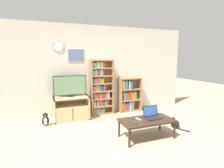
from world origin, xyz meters
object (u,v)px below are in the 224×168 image
at_px(coffee_table, 147,121).
at_px(remote_near_laptop, 138,119).
at_px(laptop, 152,115).
at_px(remote_far_from_laptop, 134,122).
at_px(bookshelf_short, 128,95).
at_px(penguin_figurine, 45,120).
at_px(television, 70,86).
at_px(cat, 175,123).
at_px(bookshelf_tall, 100,88).
at_px(tv_stand, 72,108).

distance_m(coffee_table, remote_near_laptop, 0.19).
distance_m(laptop, remote_far_from_laptop, 0.53).
bearing_deg(bookshelf_short, remote_near_laptop, -109.61).
height_order(coffee_table, remote_far_from_laptop, remote_far_from_laptop).
bearing_deg(laptop, remote_near_laptop, 177.01).
height_order(laptop, penguin_figurine, laptop).
xyz_separation_m(television, bookshelf_short, (1.80, 0.14, -0.42)).
xyz_separation_m(bookshelf_short, cat, (0.46, -1.62, -0.40)).
xyz_separation_m(bookshelf_tall, remote_far_from_laptop, (0.11, -1.91, -0.38)).
bearing_deg(remote_near_laptop, bookshelf_tall, -89.26).
distance_m(coffee_table, laptop, 0.21).
bearing_deg(coffee_table, laptop, 19.36).
relative_size(television, bookshelf_short, 0.82).
bearing_deg(coffee_table, television, 128.34).
xyz_separation_m(coffee_table, remote_near_laptop, (-0.17, 0.06, 0.05)).
height_order(tv_stand, coffee_table, tv_stand).
distance_m(tv_stand, coffee_table, 2.13).
bearing_deg(remote_near_laptop, penguin_figurine, -45.34).
height_order(bookshelf_tall, laptop, bookshelf_tall).
distance_m(television, laptop, 2.27).
bearing_deg(penguin_figurine, coffee_table, -36.03).
bearing_deg(remote_near_laptop, cat, 179.50).
bearing_deg(cat, coffee_table, -174.24).
xyz_separation_m(tv_stand, bookshelf_short, (1.79, 0.16, 0.19)).
distance_m(bookshelf_short, remote_far_from_laptop, 2.06).
distance_m(tv_stand, bookshelf_short, 1.80).
relative_size(coffee_table, remote_far_from_laptop, 7.01).
bearing_deg(cat, television, 139.86).
bearing_deg(laptop, bookshelf_short, 77.63).
bearing_deg(bookshelf_tall, bookshelf_short, -1.03).
height_order(television, bookshelf_short, television).
distance_m(tv_stand, penguin_figurine, 0.73).
height_order(bookshelf_short, remote_near_laptop, bookshelf_short).
bearing_deg(cat, bookshelf_short, 99.02).
bearing_deg(laptop, remote_far_from_laptop, -168.81).
distance_m(bookshelf_short, coffee_table, 1.89).
bearing_deg(television, remote_far_from_laptop, -60.28).
xyz_separation_m(tv_stand, remote_far_from_laptop, (0.99, -1.74, 0.08)).
relative_size(tv_stand, bookshelf_tall, 0.57).
xyz_separation_m(bookshelf_tall, coffee_table, (0.44, -1.84, -0.43)).
bearing_deg(remote_far_from_laptop, cat, 14.89).
height_order(remote_near_laptop, remote_far_from_laptop, same).
distance_m(bookshelf_tall, bookshelf_short, 0.95).
xyz_separation_m(bookshelf_short, laptop, (-0.29, -1.77, -0.06)).
height_order(television, cat, television).
bearing_deg(bookshelf_short, tv_stand, -174.87).
relative_size(laptop, remote_near_laptop, 2.36).
distance_m(remote_near_laptop, penguin_figurine, 2.31).
xyz_separation_m(cat, penguin_figurine, (-2.92, 1.25, 0.04)).
height_order(remote_near_laptop, penguin_figurine, remote_near_laptop).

